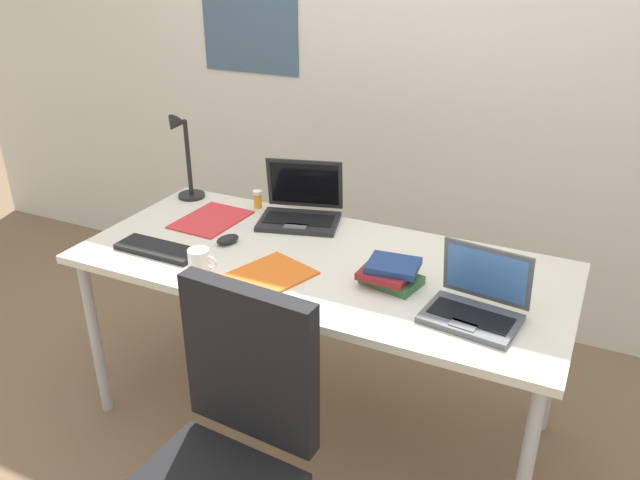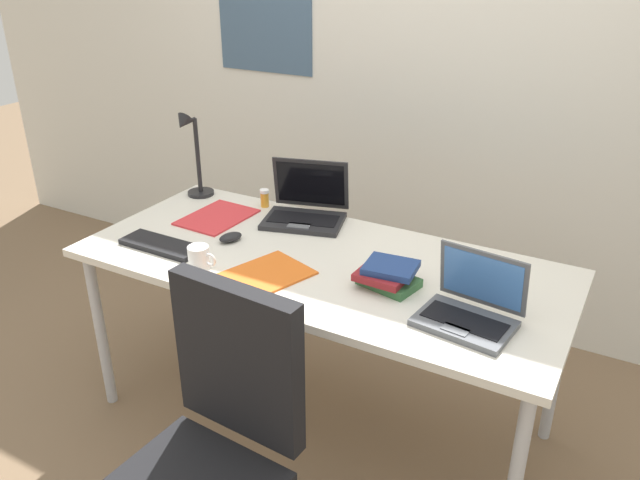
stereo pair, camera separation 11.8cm
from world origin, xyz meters
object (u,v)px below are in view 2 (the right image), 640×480
pill_bottle (265,198)px  paper_folder_back_left (264,275)px  desk_lamp (193,155)px  paper_folder_far_corner (217,217)px  computer_mouse (231,237)px  laptop_front_right (470,309)px  laptop_mid_desk (306,209)px  coffee_mug (199,258)px  external_keyboard (161,245)px  cell_phone (473,267)px  book_stack (388,275)px

pill_bottle → paper_folder_back_left: 0.64m
desk_lamp → paper_folder_far_corner: size_ratio=1.29×
computer_mouse → laptop_front_right: bearing=15.7°
laptop_mid_desk → paper_folder_far_corner: laptop_mid_desk is taller
computer_mouse → coffee_mug: coffee_mug is taller
laptop_front_right → computer_mouse: size_ratio=3.24×
laptop_front_right → paper_folder_far_corner: size_ratio=1.00×
external_keyboard → paper_folder_back_left: 0.47m
computer_mouse → paper_folder_far_corner: (-0.19, 0.16, -0.01)m
desk_lamp → pill_bottle: 0.38m
cell_phone → paper_folder_back_left: (-0.62, -0.42, -0.00)m
external_keyboard → coffee_mug: bearing=-14.9°
external_keyboard → desk_lamp: bearing=115.2°
cell_phone → desk_lamp: bearing=-147.2°
laptop_mid_desk → cell_phone: bearing=-6.3°
computer_mouse → cell_phone: (0.89, 0.24, -0.01)m
computer_mouse → pill_bottle: bearing=124.5°
cell_phone → book_stack: size_ratio=0.64×
computer_mouse → cell_phone: 0.93m
desk_lamp → external_keyboard: bearing=-65.3°
pill_bottle → coffee_mug: coffee_mug is taller
cell_phone → computer_mouse: bearing=-129.2°
book_stack → paper_folder_far_corner: size_ratio=0.68×
cell_phone → external_keyboard: bearing=-123.5°
laptop_mid_desk → pill_bottle: size_ratio=4.85×
laptop_mid_desk → computer_mouse: (-0.15, -0.32, -0.03)m
laptop_mid_desk → computer_mouse: 0.36m
cell_phone → laptop_front_right: bearing=-39.9°
computer_mouse → cell_phone: bearing=37.2°
desk_lamp → computer_mouse: desk_lamp is taller
cell_phone → pill_bottle: 0.98m
computer_mouse → book_stack: 0.67m
external_keyboard → book_stack: bearing=10.2°
external_keyboard → laptop_front_right: bearing=3.7°
external_keyboard → paper_folder_back_left: bearing=0.3°
paper_folder_back_left → paper_folder_far_corner: bearing=143.9°
laptop_front_right → computer_mouse: laptop_front_right is taller
paper_folder_back_left → paper_folder_far_corner: same height
laptop_front_right → coffee_mug: laptop_front_right is taller
book_stack → pill_bottle: bearing=152.8°
paper_folder_back_left → external_keyboard: bearing=179.7°
desk_lamp → laptop_front_right: bearing=-16.6°
cell_phone → coffee_mug: coffee_mug is taller
pill_bottle → book_stack: 0.85m
external_keyboard → cell_phone: size_ratio=2.43×
laptop_front_right → paper_folder_far_corner: bearing=167.1°
laptop_front_right → laptop_mid_desk: 0.94m
paper_folder_back_left → paper_folder_far_corner: 0.57m
cell_phone → laptop_mid_desk: bearing=-150.7°
computer_mouse → coffee_mug: bearing=-58.0°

